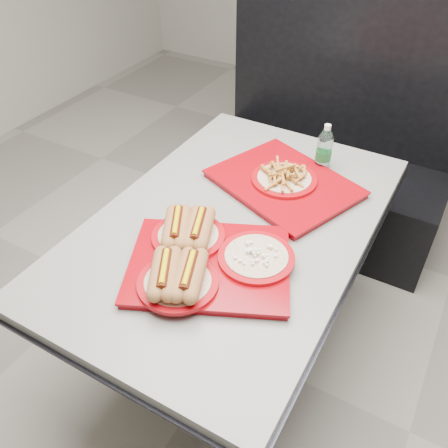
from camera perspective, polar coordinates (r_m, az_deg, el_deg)
The scene contains 6 objects.
ground at distance 2.23m, azimuth 0.87°, elevation -14.62°, with size 6.00×6.00×0.00m, color gray.
diner_table at distance 1.79m, azimuth 1.05°, elevation -3.61°, with size 0.92×1.42×0.75m.
booth_bench at distance 2.72m, azimuth 12.29°, elevation 7.46°, with size 1.30×0.57×1.35m.
tray_near at distance 1.48m, azimuth -2.60°, elevation -4.08°, with size 0.61×0.56×0.11m.
tray_far at distance 1.84m, azimuth 7.22°, elevation 5.20°, with size 0.63×0.57×0.10m.
water_bottle at distance 1.95m, azimuth 11.95°, elevation 8.66°, with size 0.06×0.06×0.20m.
Camera 1 is at (0.62, -1.15, 1.81)m, focal length 38.00 mm.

